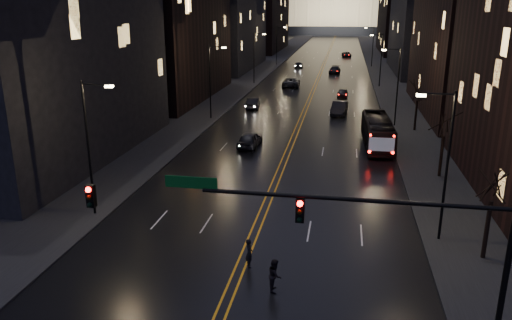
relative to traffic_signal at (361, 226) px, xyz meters
The scene contains 33 objects.
road 130.24m from the traffic_signal, 92.60° to the left, with size 20.00×320.00×0.02m, color black.
sidewalk_left 131.62m from the traffic_signal, 98.71° to the left, with size 8.00×320.00×0.16m, color black.
sidewalk_right 130.35m from the traffic_signal, 86.44° to the left, with size 8.00×320.00×0.16m, color black.
center_line 130.24m from the traffic_signal, 92.60° to the left, with size 0.62×320.00×0.01m, color orange.
building_left_near 35.26m from the traffic_signal, 140.72° to the left, with size 12.00×28.00×22.00m, color black.
building_left_mid 60.99m from the traffic_signal, 116.48° to the left, with size 12.00×30.00×28.00m, color black.
building_left_far 95.98m from the traffic_signal, 106.30° to the left, with size 12.00×34.00×20.00m, color black.
building_left_dist 142.73m from the traffic_signal, 100.88° to the left, with size 12.00×40.00×24.00m, color black.
building_right_mid 93.57m from the traffic_signal, 80.68° to the left, with size 12.00×34.00×26.00m, color black.
building_right_dist 140.94m from the traffic_signal, 83.85° to the left, with size 12.00×40.00×22.00m, color black.
traffic_signal is the anchor object (origin of this frame).
streetlamp_right_near 11.14m from the traffic_signal, 63.88° to the left, with size 2.13×0.25×9.00m.
streetlamp_left_near 19.48m from the traffic_signal, 149.10° to the left, with size 2.13×0.25×9.00m.
streetlamp_right_mid 40.30m from the traffic_signal, 83.01° to the left, with size 2.13×0.25×9.00m.
streetlamp_left_mid 43.36m from the traffic_signal, 112.68° to the left, with size 2.13×0.25×9.00m.
streetlamp_right_far 70.18m from the traffic_signal, 85.99° to the left, with size 2.13×0.25×9.00m.
streetlamp_left_far 71.97m from the traffic_signal, 103.43° to the left, with size 2.13×0.25×9.00m.
streetlamp_right_dist 100.12m from the traffic_signal, 87.19° to the left, with size 2.13×0.25×9.00m.
streetlamp_left_dist 101.39m from the traffic_signal, 99.49° to the left, with size 2.13×0.25×9.00m.
tree_right_near 10.71m from the traffic_signal, 48.45° to the left, with size 2.40×2.40×6.65m.
tree_right_mid 23.13m from the traffic_signal, 72.13° to the left, with size 2.40×2.40×6.65m.
tree_right_far 38.67m from the traffic_signal, 79.43° to the left, with size 2.40×2.40×6.65m.
bus 31.24m from the traffic_signal, 85.21° to the left, with size 2.48×10.58×2.95m, color black.
oncoming_car_a 30.36m from the traffic_signal, 109.12° to the left, with size 1.86×4.61×1.57m, color black.
oncoming_car_b 49.51m from the traffic_signal, 105.30° to the left, with size 1.56×4.48×1.48m, color black.
oncoming_car_c 68.23m from the traffic_signal, 98.37° to the left, with size 2.71×5.88×1.63m, color black.
oncoming_car_d 96.29m from the traffic_signal, 96.70° to the left, with size 1.81×4.45×1.29m, color black.
receding_car_a 45.80m from the traffic_signal, 91.71° to the left, with size 1.80×5.15×1.70m, color black.
receding_car_b 58.76m from the traffic_signal, 91.05° to the left, with size 1.54×3.83×1.31m, color black.
receding_car_c 86.85m from the traffic_signal, 91.95° to the left, with size 2.09×5.14×1.49m, color black.
receding_car_d 123.02m from the traffic_signal, 90.28° to the left, with size 2.29×4.96×1.38m, color black.
pedestrian_a 8.55m from the traffic_signal, 137.42° to the left, with size 0.59×0.39×1.63m, color black.
pedestrian_b 6.42m from the traffic_signal, 141.96° to the left, with size 0.82×0.45×1.68m, color black.
Camera 1 is at (4.96, -18.46, 13.41)m, focal length 35.00 mm.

